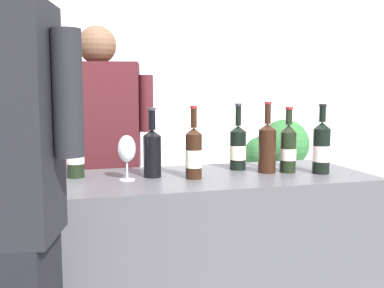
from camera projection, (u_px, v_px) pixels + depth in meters
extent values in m
cube|color=white|center=(103.00, 85.00, 4.45)|extent=(8.00, 0.10, 2.80)
cube|color=#4C4C51|center=(151.00, 280.00, 2.07)|extent=(2.06, 0.62, 0.95)
cylinder|color=black|center=(238.00, 151.00, 2.23)|extent=(0.08, 0.08, 0.19)
cone|color=black|center=(238.00, 129.00, 2.22)|extent=(0.08, 0.08, 0.03)
cylinder|color=black|center=(238.00, 116.00, 2.21)|extent=(0.03, 0.03, 0.10)
cylinder|color=#333338|center=(238.00, 105.00, 2.21)|extent=(0.03, 0.03, 0.01)
cylinder|color=#F3ECC4|center=(238.00, 152.00, 2.24)|extent=(0.08, 0.08, 0.07)
cylinder|color=black|center=(75.00, 154.00, 2.03)|extent=(0.08, 0.08, 0.21)
cone|color=black|center=(74.00, 128.00, 2.02)|extent=(0.08, 0.08, 0.03)
cylinder|color=black|center=(74.00, 116.00, 2.01)|extent=(0.03, 0.03, 0.07)
cylinder|color=maroon|center=(74.00, 107.00, 2.00)|extent=(0.03, 0.03, 0.01)
cylinder|color=#F1E1CE|center=(75.00, 157.00, 2.03)|extent=(0.08, 0.08, 0.06)
cylinder|color=black|center=(321.00, 151.00, 2.13)|extent=(0.08, 0.08, 0.21)
cone|color=black|center=(322.00, 125.00, 2.11)|extent=(0.08, 0.08, 0.03)
cylinder|color=black|center=(323.00, 114.00, 2.11)|extent=(0.03, 0.03, 0.07)
cylinder|color=black|center=(323.00, 105.00, 2.10)|extent=(0.04, 0.04, 0.01)
cylinder|color=silver|center=(321.00, 153.00, 2.13)|extent=(0.08, 0.08, 0.08)
cylinder|color=black|center=(288.00, 152.00, 2.16)|extent=(0.08, 0.08, 0.19)
cone|color=black|center=(289.00, 128.00, 2.15)|extent=(0.08, 0.08, 0.04)
cylinder|color=black|center=(289.00, 117.00, 2.14)|extent=(0.03, 0.03, 0.07)
cylinder|color=maroon|center=(289.00, 108.00, 2.13)|extent=(0.04, 0.04, 0.01)
cylinder|color=silver|center=(288.00, 154.00, 2.16)|extent=(0.08, 0.08, 0.06)
cylinder|color=black|center=(152.00, 156.00, 2.04)|extent=(0.08, 0.08, 0.19)
cone|color=black|center=(152.00, 133.00, 2.03)|extent=(0.08, 0.08, 0.03)
cylinder|color=black|center=(152.00, 120.00, 2.02)|extent=(0.03, 0.03, 0.09)
cylinder|color=#333338|center=(152.00, 109.00, 2.01)|extent=(0.04, 0.04, 0.01)
cylinder|color=black|center=(194.00, 156.00, 2.00)|extent=(0.07, 0.07, 0.20)
cone|color=black|center=(194.00, 131.00, 1.99)|extent=(0.07, 0.07, 0.03)
cylinder|color=black|center=(194.00, 118.00, 1.98)|extent=(0.03, 0.03, 0.08)
cylinder|color=maroon|center=(194.00, 107.00, 1.98)|extent=(0.03, 0.03, 0.01)
cylinder|color=#EDEBC9|center=(194.00, 159.00, 2.00)|extent=(0.07, 0.07, 0.08)
cylinder|color=black|center=(267.00, 151.00, 2.15)|extent=(0.08, 0.08, 0.21)
cone|color=black|center=(268.00, 127.00, 2.13)|extent=(0.08, 0.08, 0.03)
cylinder|color=black|center=(268.00, 114.00, 2.13)|extent=(0.03, 0.03, 0.09)
cylinder|color=maroon|center=(268.00, 103.00, 2.12)|extent=(0.03, 0.03, 0.01)
cylinder|color=silver|center=(127.00, 180.00, 1.98)|extent=(0.07, 0.07, 0.00)
cylinder|color=silver|center=(127.00, 170.00, 1.97)|extent=(0.01, 0.01, 0.08)
ellipsoid|color=silver|center=(127.00, 149.00, 1.96)|extent=(0.08, 0.08, 0.12)
ellipsoid|color=maroon|center=(127.00, 153.00, 1.96)|extent=(0.06, 0.06, 0.04)
cylinder|color=silver|center=(9.00, 170.00, 1.70)|extent=(0.22, 0.22, 0.19)
torus|color=silver|center=(8.00, 144.00, 1.69)|extent=(0.23, 0.23, 0.01)
cube|color=black|center=(102.00, 245.00, 2.62)|extent=(0.45, 0.32, 0.90)
cube|color=#47191E|center=(99.00, 116.00, 2.53)|extent=(0.49, 0.32, 0.60)
sphere|color=brown|center=(97.00, 45.00, 2.48)|extent=(0.21, 0.21, 0.21)
cylinder|color=#47191E|center=(146.00, 103.00, 2.54)|extent=(0.08, 0.08, 0.32)
cylinder|color=#47191E|center=(50.00, 104.00, 2.50)|extent=(0.08, 0.08, 0.32)
cylinder|color=black|center=(68.00, 94.00, 1.19)|extent=(0.08, 0.08, 0.34)
cylinder|color=brown|center=(266.00, 238.00, 3.77)|extent=(0.29, 0.29, 0.22)
sphere|color=#2D6B33|center=(264.00, 184.00, 3.64)|extent=(0.39, 0.39, 0.39)
sphere|color=#2D6B33|center=(264.00, 191.00, 3.66)|extent=(0.36, 0.36, 0.36)
sphere|color=#2D6B33|center=(265.00, 187.00, 3.74)|extent=(0.44, 0.44, 0.44)
sphere|color=#2D6B33|center=(284.00, 144.00, 3.59)|extent=(0.40, 0.40, 0.40)
sphere|color=#2D6B33|center=(261.00, 154.00, 3.78)|extent=(0.29, 0.29, 0.29)
sphere|color=#2D6B33|center=(270.00, 172.00, 3.79)|extent=(0.41, 0.41, 0.41)
sphere|color=#2D6B33|center=(265.00, 155.00, 3.62)|extent=(0.28, 0.28, 0.28)
cylinder|color=#4C3823|center=(267.00, 190.00, 3.72)|extent=(0.05, 0.05, 0.60)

